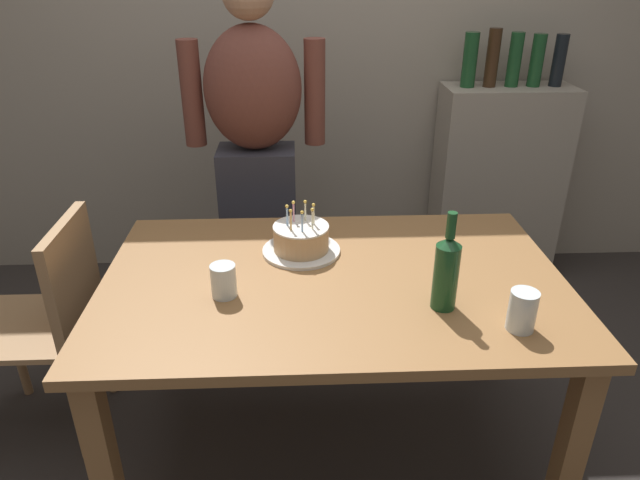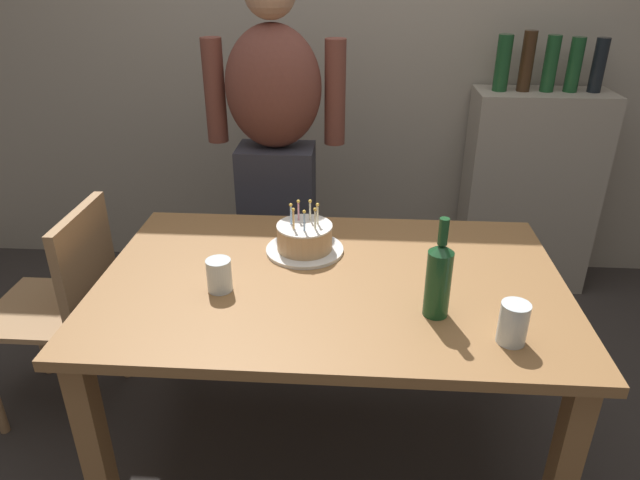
{
  "view_description": "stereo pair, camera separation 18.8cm",
  "coord_description": "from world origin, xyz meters",
  "px_view_note": "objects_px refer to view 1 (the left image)",
  "views": [
    {
      "loc": [
        -0.12,
        -1.61,
        1.68
      ],
      "look_at": [
        -0.04,
        0.07,
        0.84
      ],
      "focal_mm": 32.17,
      "sensor_mm": 36.0,
      "label": 1
    },
    {
      "loc": [
        0.07,
        -1.61,
        1.68
      ],
      "look_at": [
        -0.04,
        0.07,
        0.84
      ],
      "focal_mm": 32.17,
      "sensor_mm": 36.0,
      "label": 2
    }
  ],
  "objects_px": {
    "birthday_cake": "(301,240)",
    "water_glass_far": "(224,281)",
    "wine_bottle": "(446,271)",
    "dining_chair": "(53,313)",
    "person_man_bearded": "(256,159)",
    "water_glass_near": "(522,311)"
  },
  "relations": [
    {
      "from": "water_glass_near",
      "to": "dining_chair",
      "type": "height_order",
      "value": "dining_chair"
    },
    {
      "from": "water_glass_near",
      "to": "water_glass_far",
      "type": "height_order",
      "value": "water_glass_near"
    },
    {
      "from": "water_glass_near",
      "to": "water_glass_far",
      "type": "distance_m",
      "value": 0.87
    },
    {
      "from": "water_glass_near",
      "to": "dining_chair",
      "type": "distance_m",
      "value": 1.61
    },
    {
      "from": "wine_bottle",
      "to": "water_glass_far",
      "type": "bearing_deg",
      "value": 172.09
    },
    {
      "from": "dining_chair",
      "to": "wine_bottle",
      "type": "bearing_deg",
      "value": 74.96
    },
    {
      "from": "water_glass_far",
      "to": "wine_bottle",
      "type": "height_order",
      "value": "wine_bottle"
    },
    {
      "from": "water_glass_far",
      "to": "person_man_bearded",
      "type": "xyz_separation_m",
      "value": [
        0.05,
        0.92,
        0.08
      ]
    },
    {
      "from": "birthday_cake",
      "to": "person_man_bearded",
      "type": "bearing_deg",
      "value": 106.28
    },
    {
      "from": "water_glass_far",
      "to": "dining_chair",
      "type": "distance_m",
      "value": 0.77
    },
    {
      "from": "birthday_cake",
      "to": "water_glass_near",
      "type": "relative_size",
      "value": 2.3
    },
    {
      "from": "birthday_cake",
      "to": "water_glass_far",
      "type": "height_order",
      "value": "birthday_cake"
    },
    {
      "from": "water_glass_far",
      "to": "wine_bottle",
      "type": "distance_m",
      "value": 0.67
    },
    {
      "from": "person_man_bearded",
      "to": "birthday_cake",
      "type": "bearing_deg",
      "value": 106.28
    },
    {
      "from": "water_glass_far",
      "to": "person_man_bearded",
      "type": "relative_size",
      "value": 0.06
    },
    {
      "from": "person_man_bearded",
      "to": "wine_bottle",
      "type": "bearing_deg",
      "value": 120.86
    },
    {
      "from": "birthday_cake",
      "to": "water_glass_far",
      "type": "xyz_separation_m",
      "value": [
        -0.24,
        -0.28,
        0.01
      ]
    },
    {
      "from": "dining_chair",
      "to": "water_glass_near",
      "type": "bearing_deg",
      "value": 72.5
    },
    {
      "from": "wine_bottle",
      "to": "dining_chair",
      "type": "distance_m",
      "value": 1.41
    },
    {
      "from": "water_glass_near",
      "to": "person_man_bearded",
      "type": "distance_m",
      "value": 1.38
    },
    {
      "from": "birthday_cake",
      "to": "water_glass_far",
      "type": "bearing_deg",
      "value": -130.9
    },
    {
      "from": "water_glass_near",
      "to": "person_man_bearded",
      "type": "height_order",
      "value": "person_man_bearded"
    }
  ]
}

